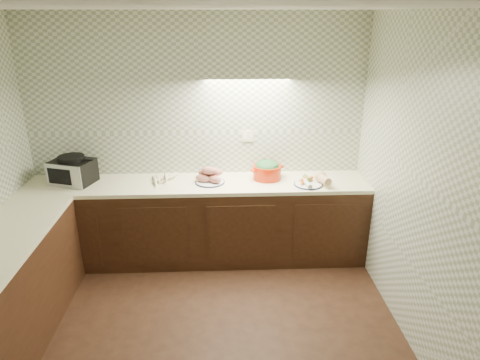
{
  "coord_description": "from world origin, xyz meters",
  "views": [
    {
      "loc": [
        0.27,
        -2.7,
        2.58
      ],
      "look_at": [
        0.44,
        1.25,
        1.02
      ],
      "focal_mm": 32.0,
      "sensor_mm": 36.0,
      "label": 1
    }
  ],
  "objects_px": {
    "onion_bowl": "(207,174)",
    "parsnip_pile": "(163,180)",
    "sweet_potato_plate": "(210,176)",
    "dutch_oven": "(267,170)",
    "veg_plate": "(314,179)",
    "toaster_oven": "(72,170)"
  },
  "relations": [
    {
      "from": "onion_bowl",
      "to": "parsnip_pile",
      "type": "bearing_deg",
      "value": -166.06
    },
    {
      "from": "parsnip_pile",
      "to": "sweet_potato_plate",
      "type": "height_order",
      "value": "sweet_potato_plate"
    },
    {
      "from": "sweet_potato_plate",
      "to": "veg_plate",
      "type": "distance_m",
      "value": 1.09
    },
    {
      "from": "sweet_potato_plate",
      "to": "veg_plate",
      "type": "relative_size",
      "value": 0.87
    },
    {
      "from": "toaster_oven",
      "to": "onion_bowl",
      "type": "bearing_deg",
      "value": 20.8
    },
    {
      "from": "parsnip_pile",
      "to": "toaster_oven",
      "type": "bearing_deg",
      "value": 177.06
    },
    {
      "from": "onion_bowl",
      "to": "veg_plate",
      "type": "bearing_deg",
      "value": -10.67
    },
    {
      "from": "toaster_oven",
      "to": "dutch_oven",
      "type": "distance_m",
      "value": 2.05
    },
    {
      "from": "veg_plate",
      "to": "onion_bowl",
      "type": "bearing_deg",
      "value": 169.33
    },
    {
      "from": "parsnip_pile",
      "to": "onion_bowl",
      "type": "bearing_deg",
      "value": 13.94
    },
    {
      "from": "toaster_oven",
      "to": "dutch_oven",
      "type": "height_order",
      "value": "toaster_oven"
    },
    {
      "from": "dutch_oven",
      "to": "veg_plate",
      "type": "relative_size",
      "value": 1.07
    },
    {
      "from": "sweet_potato_plate",
      "to": "onion_bowl",
      "type": "relative_size",
      "value": 1.87
    },
    {
      "from": "toaster_oven",
      "to": "sweet_potato_plate",
      "type": "relative_size",
      "value": 1.54
    },
    {
      "from": "sweet_potato_plate",
      "to": "dutch_oven",
      "type": "distance_m",
      "value": 0.62
    },
    {
      "from": "toaster_oven",
      "to": "parsnip_pile",
      "type": "xyz_separation_m",
      "value": [
        0.94,
        -0.05,
        -0.11
      ]
    },
    {
      "from": "onion_bowl",
      "to": "dutch_oven",
      "type": "height_order",
      "value": "dutch_oven"
    },
    {
      "from": "veg_plate",
      "to": "toaster_oven",
      "type": "bearing_deg",
      "value": 176.69
    },
    {
      "from": "parsnip_pile",
      "to": "onion_bowl",
      "type": "distance_m",
      "value": 0.47
    },
    {
      "from": "parsnip_pile",
      "to": "veg_plate",
      "type": "xyz_separation_m",
      "value": [
        1.58,
        -0.1,
        0.02
      ]
    },
    {
      "from": "sweet_potato_plate",
      "to": "parsnip_pile",
      "type": "bearing_deg",
      "value": 179.65
    },
    {
      "from": "onion_bowl",
      "to": "dutch_oven",
      "type": "distance_m",
      "value": 0.65
    }
  ]
}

